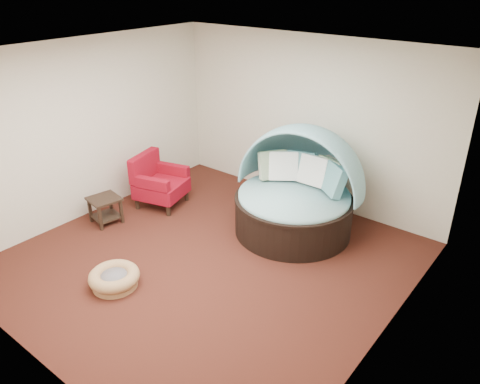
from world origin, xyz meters
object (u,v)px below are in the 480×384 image
Objects in this scene: pet_basket at (114,278)px; red_armchair at (158,182)px; side_table at (105,207)px; canopy_daybed at (298,184)px.

red_armchair is (-1.26, 1.95, 0.29)m from pet_basket.
pet_basket is at bearing -33.93° from side_table.
pet_basket is at bearing -119.41° from canopy_daybed.
side_table is (-0.19, -0.97, -0.13)m from red_armchair.
pet_basket is (-1.03, -2.70, -0.64)m from canopy_daybed.
pet_basket is 0.87× the size of red_armchair.
red_armchair reaches higher than side_table.
canopy_daybed is 2.59× the size of pet_basket.
pet_basket is at bearing -72.08° from red_armchair.
side_table is at bearing -115.93° from red_armchair.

